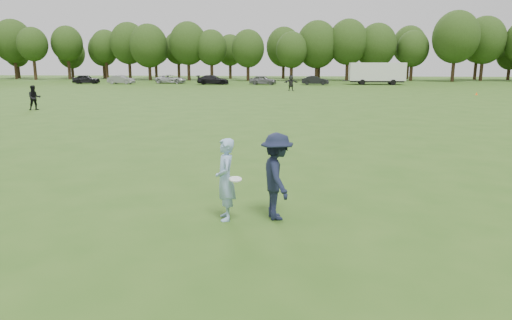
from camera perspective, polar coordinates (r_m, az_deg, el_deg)
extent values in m
plane|color=#2E5518|center=(9.76, 1.91, -8.01)|extent=(200.00, 200.00, 0.00)
imported|color=#93B6E3|center=(9.82, -3.84, -2.45)|extent=(0.58, 0.74, 1.79)
imported|color=#171D34|center=(9.85, 2.63, -2.06)|extent=(1.03, 1.38, 1.90)
imported|color=black|center=(35.95, -25.97, 7.01)|extent=(1.07, 1.04, 1.74)
imported|color=#272727|center=(54.26, 4.39, 9.59)|extent=(1.77, 0.82, 1.84)
imported|color=black|center=(76.07, -20.46, 9.44)|extent=(4.20, 2.07, 1.38)
imported|color=gray|center=(73.35, -16.51, 9.61)|extent=(4.16, 1.81, 1.33)
imported|color=silver|center=(73.48, -10.59, 9.90)|extent=(4.89, 2.50, 1.32)
imported|color=black|center=(69.33, -5.40, 9.95)|extent=(4.86, 2.25, 1.38)
imported|color=slate|center=(68.28, 0.87, 9.96)|extent=(4.16, 2.05, 1.36)
imported|color=black|center=(68.33, 7.42, 9.84)|extent=(3.97, 1.46, 1.30)
cone|color=#EF540C|center=(52.34, 25.86, 7.48)|extent=(0.28, 0.28, 0.30)
cylinder|color=white|center=(9.59, -2.59, -2.41)|extent=(0.29, 0.28, 0.08)
cube|color=white|center=(70.83, 14.89, 10.63)|extent=(8.00, 2.50, 2.60)
cube|color=black|center=(70.88, 14.83, 9.50)|extent=(7.60, 2.30, 0.25)
cylinder|color=black|center=(69.34, 13.16, 9.45)|extent=(0.80, 0.25, 0.80)
cylinder|color=black|center=(71.82, 12.91, 9.55)|extent=(0.80, 0.25, 0.80)
cylinder|color=black|center=(70.02, 16.78, 9.28)|extent=(0.80, 0.25, 0.80)
cylinder|color=black|center=(72.47, 16.41, 9.38)|extent=(0.80, 0.25, 0.80)
cube|color=#333333|center=(70.34, 11.24, 9.69)|extent=(1.20, 0.15, 0.12)
cylinder|color=#332114|center=(102.30, -27.82, 10.11)|extent=(0.56, 0.56, 4.13)
ellipsoid|color=#223712|center=(102.36, -28.12, 12.98)|extent=(7.25, 7.25, 8.34)
cylinder|color=#332114|center=(95.95, -25.91, 10.26)|extent=(0.56, 0.56, 4.18)
ellipsoid|color=#223712|center=(96.00, -26.16, 12.87)|extent=(5.42, 5.42, 6.23)
cylinder|color=#332114|center=(96.55, -22.33, 10.59)|extent=(0.56, 0.56, 4.26)
ellipsoid|color=#223712|center=(96.60, -22.55, 13.31)|extent=(5.79, 5.79, 6.66)
cylinder|color=#332114|center=(94.97, -18.14, 10.78)|extent=(0.56, 0.56, 3.91)
ellipsoid|color=#223712|center=(95.00, -18.31, 13.35)|extent=(5.47, 5.47, 6.29)
cylinder|color=#332114|center=(91.32, -15.49, 10.88)|extent=(0.56, 0.56, 3.83)
ellipsoid|color=#223712|center=(91.37, -15.66, 13.87)|extent=(6.75, 6.75, 7.76)
cylinder|color=#332114|center=(86.86, -13.13, 10.76)|extent=(0.56, 0.56, 3.25)
ellipsoid|color=#223712|center=(86.89, -13.27, 13.73)|extent=(6.76, 6.76, 7.78)
cylinder|color=#332114|center=(85.22, -8.40, 11.08)|extent=(0.56, 0.56, 3.71)
ellipsoid|color=#223712|center=(85.26, -8.50, 14.23)|extent=(6.68, 6.68, 7.68)
cylinder|color=#332114|center=(83.89, -5.54, 11.04)|extent=(0.56, 0.56, 3.46)
ellipsoid|color=#223712|center=(83.91, -5.60, 13.82)|extent=(5.49, 5.49, 6.31)
cylinder|color=#332114|center=(82.71, -1.00, 10.97)|extent=(0.56, 0.56, 3.14)
ellipsoid|color=#223712|center=(82.72, -1.01, 13.76)|extent=(5.78, 5.78, 6.64)
cylinder|color=#332114|center=(81.88, 4.44, 10.88)|extent=(0.56, 0.56, 3.01)
ellipsoid|color=#223712|center=(81.89, 4.48, 13.56)|extent=(5.46, 5.46, 6.28)
cylinder|color=#332114|center=(84.26, 7.55, 10.92)|extent=(0.56, 0.56, 3.23)
ellipsoid|color=#223712|center=(84.29, 7.65, 14.12)|extent=(7.29, 7.29, 8.38)
cylinder|color=#332114|center=(84.47, 11.30, 10.98)|extent=(0.56, 0.56, 3.77)
ellipsoid|color=#223712|center=(84.52, 11.44, 14.26)|extent=(6.95, 6.95, 8.00)
cylinder|color=#332114|center=(85.67, 14.74, 10.69)|extent=(0.56, 0.56, 3.33)
ellipsoid|color=#223712|center=(85.70, 14.91, 13.70)|extent=(6.71, 6.71, 7.71)
cylinder|color=#332114|center=(87.06, 18.82, 10.42)|extent=(0.56, 0.56, 3.22)
ellipsoid|color=#223712|center=(87.07, 19.00, 13.03)|extent=(5.54, 5.54, 6.37)
cylinder|color=#332114|center=(85.81, 23.41, 10.37)|extent=(0.56, 0.56, 4.15)
ellipsoid|color=#223712|center=(85.89, 23.72, 13.90)|extent=(7.59, 7.59, 8.73)
cylinder|color=#332114|center=(91.02, 26.34, 10.10)|extent=(0.56, 0.56, 3.95)
ellipsoid|color=#223712|center=(91.08, 26.64, 13.24)|extent=(7.16, 7.16, 8.24)
cylinder|color=#332114|center=(108.03, -27.55, 9.87)|extent=(0.56, 0.56, 2.97)
ellipsoid|color=#223712|center=(108.02, -27.74, 11.74)|extent=(4.85, 4.85, 5.58)
cylinder|color=#332114|center=(103.37, -21.95, 10.25)|extent=(0.56, 0.56, 2.73)
ellipsoid|color=#223712|center=(103.36, -22.11, 12.28)|extent=(5.45, 5.45, 6.27)
cylinder|color=#332114|center=(98.64, -18.44, 10.60)|extent=(0.56, 0.56, 3.25)
ellipsoid|color=#223712|center=(98.66, -18.60, 12.94)|extent=(5.68, 5.68, 6.53)
cylinder|color=#332114|center=(97.90, -12.37, 11.03)|extent=(0.56, 0.56, 3.62)
ellipsoid|color=#223712|center=(97.93, -12.48, 13.53)|extent=(5.80, 5.80, 6.67)
cylinder|color=#332114|center=(93.89, -9.62, 11.10)|extent=(0.56, 0.56, 3.61)
ellipsoid|color=#223712|center=(93.91, -9.71, 13.65)|extent=(5.58, 5.58, 6.42)
cylinder|color=#332114|center=(92.24, -3.22, 11.13)|extent=(0.56, 0.56, 3.29)
ellipsoid|color=#223712|center=(92.25, -3.25, 13.55)|extent=(5.30, 5.30, 6.09)
cylinder|color=#332114|center=(92.64, 3.44, 11.13)|extent=(0.56, 0.56, 3.28)
ellipsoid|color=#223712|center=(92.67, 3.47, 13.93)|extent=(6.78, 6.78, 7.79)
cylinder|color=#332114|center=(91.05, 7.85, 10.97)|extent=(0.56, 0.56, 3.11)
ellipsoid|color=#223712|center=(91.05, 7.92, 13.38)|extent=(5.34, 5.34, 6.14)
cylinder|color=#332114|center=(93.22, 13.73, 10.88)|extent=(0.56, 0.56, 3.50)
ellipsoid|color=#223712|center=(93.24, 13.85, 13.22)|extent=(4.82, 4.82, 5.54)
cylinder|color=#332114|center=(95.14, 18.41, 10.73)|extent=(0.56, 0.56, 3.80)
ellipsoid|color=#223712|center=(95.18, 18.60, 13.49)|extent=(6.34, 6.34, 7.29)
cylinder|color=#332114|center=(96.74, 25.73, 10.18)|extent=(0.56, 0.56, 3.84)
ellipsoid|color=#223712|center=(96.77, 25.96, 12.59)|extent=(5.09, 5.09, 5.86)
cylinder|color=#332114|center=(97.65, 29.02, 9.50)|extent=(0.56, 0.56, 2.58)
ellipsoid|color=#223712|center=(97.64, 29.23, 11.45)|extent=(4.86, 4.86, 5.59)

